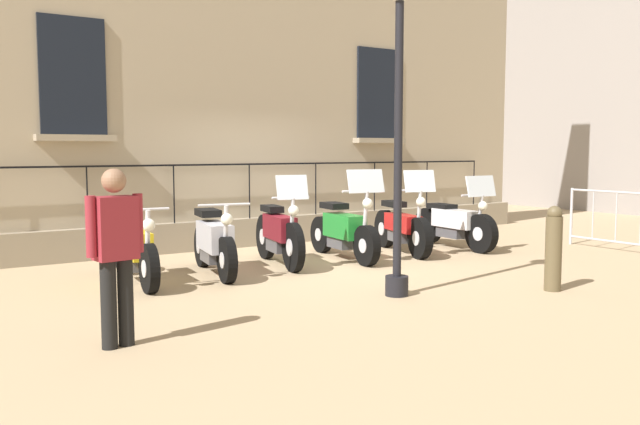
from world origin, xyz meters
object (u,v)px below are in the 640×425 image
(motorcycle_maroon, at_px, (279,234))
(pedestrian_standing, at_px, (116,248))
(crowd_barrier, at_px, (628,219))
(lamppost, at_px, (399,102))
(motorcycle_silver, at_px, (214,244))
(motorcycle_white, at_px, (454,224))
(motorcycle_red, at_px, (402,227))
(motorcycle_green, at_px, (344,231))
(motorcycle_yellow, at_px, (135,251))
(bollard, at_px, (554,248))

(motorcycle_maroon, bearing_deg, pedestrian_standing, -48.98)
(crowd_barrier, bearing_deg, lamppost, -84.93)
(motorcycle_silver, xyz_separation_m, motorcycle_white, (0.01, 4.67, -0.01))
(motorcycle_white, bearing_deg, motorcycle_red, -93.60)
(motorcycle_silver, bearing_deg, motorcycle_green, 92.16)
(motorcycle_green, distance_m, motorcycle_red, 1.21)
(motorcycle_maroon, bearing_deg, motorcycle_white, 87.24)
(crowd_barrier, bearing_deg, motorcycle_yellow, -104.36)
(motorcycle_maroon, xyz_separation_m, crowd_barrier, (2.17, 5.66, 0.10))
(motorcycle_silver, height_order, motorcycle_white, motorcycle_white)
(motorcycle_maroon, height_order, pedestrian_standing, pedestrian_standing)
(motorcycle_silver, xyz_separation_m, lamppost, (2.50, 1.24, 1.87))
(crowd_barrier, distance_m, bollard, 3.99)
(motorcycle_yellow, height_order, motorcycle_green, motorcycle_green)
(motorcycle_green, distance_m, lamppost, 3.36)
(lamppost, bearing_deg, motorcycle_yellow, -136.85)
(crowd_barrier, relative_size, bollard, 2.20)
(motorcycle_green, bearing_deg, crowd_barrier, 65.06)
(motorcycle_white, bearing_deg, pedestrian_standing, -68.18)
(motorcycle_maroon, xyz_separation_m, motorcycle_red, (0.10, 2.36, -0.03))
(motorcycle_silver, distance_m, pedestrian_standing, 3.57)
(motorcycle_silver, bearing_deg, motorcycle_red, 91.08)
(motorcycle_maroon, distance_m, bollard, 4.00)
(bollard, bearing_deg, motorcycle_yellow, -129.00)
(lamppost, relative_size, crowd_barrier, 1.63)
(crowd_barrier, bearing_deg, motorcycle_silver, -106.42)
(pedestrian_standing, bearing_deg, motorcycle_red, 116.29)
(motorcycle_white, bearing_deg, motorcycle_green, -92.27)
(motorcycle_white, height_order, lamppost, lamppost)
(motorcycle_maroon, distance_m, pedestrian_standing, 4.48)
(motorcycle_red, height_order, lamppost, lamppost)
(motorcycle_green, xyz_separation_m, motorcycle_white, (0.09, 2.37, -0.02))
(lamppost, bearing_deg, crowd_barrier, 95.07)
(motorcycle_yellow, distance_m, motorcycle_white, 5.80)
(motorcycle_yellow, distance_m, crowd_barrier, 8.19)
(bollard, bearing_deg, motorcycle_white, 154.17)
(motorcycle_green, relative_size, motorcycle_red, 1.05)
(motorcycle_yellow, distance_m, pedestrian_standing, 3.03)
(motorcycle_red, xyz_separation_m, lamppost, (2.57, -2.27, 1.88))
(motorcycle_silver, bearing_deg, motorcycle_yellow, -91.29)
(motorcycle_red, bearing_deg, motorcycle_white, 86.40)
(lamppost, bearing_deg, bollard, 64.67)
(motorcycle_maroon, xyz_separation_m, lamppost, (2.66, 0.09, 1.84))
(motorcycle_silver, bearing_deg, bollard, 42.28)
(motorcycle_green, distance_m, bollard, 3.52)
(motorcycle_silver, relative_size, motorcycle_white, 0.95)
(motorcycle_maroon, relative_size, motorcycle_white, 0.96)
(crowd_barrier, bearing_deg, motorcycle_maroon, -110.98)
(motorcycle_red, height_order, bollard, motorcycle_red)
(motorcycle_red, distance_m, motorcycle_white, 1.16)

